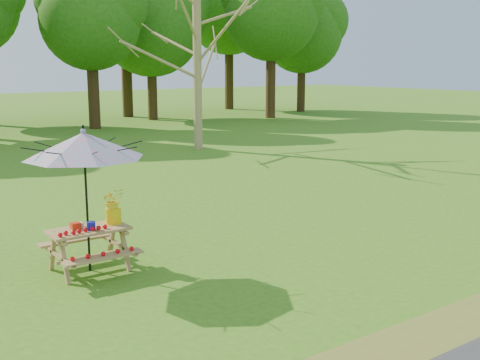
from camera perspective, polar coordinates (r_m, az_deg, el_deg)
ground at (r=7.94m, az=-11.02°, el=-12.54°), size 120.00×120.00×0.00m
picnic_table at (r=9.57m, az=-14.11°, el=-6.47°), size 1.20×1.32×0.67m
patio_umbrella at (r=9.22m, az=-14.58°, el=3.19°), size 2.08×2.08×2.25m
produce_bins at (r=9.45m, az=-14.68°, el=-4.21°), size 0.31×0.41×0.13m
tomatoes_row at (r=9.25m, az=-14.67°, el=-4.66°), size 0.77×0.13×0.07m
flower_bucket at (r=9.62m, az=-11.96°, el=-2.31°), size 0.34×0.30×0.56m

